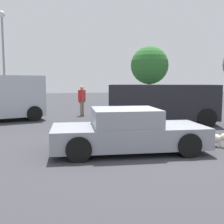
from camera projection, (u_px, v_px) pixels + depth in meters
name	position (u px, v px, depth m)	size (l,w,h in m)	color
ground_plane	(143.00, 152.00, 7.70)	(80.00, 80.00, 0.00)	#38383D
sedan_foreground	(128.00, 132.00, 7.69)	(4.38, 2.18, 1.22)	gray
dog	(217.00, 138.00, 8.27)	(0.50, 0.54, 0.43)	beige
suv_dark	(163.00, 102.00, 12.84)	(5.23, 3.43, 1.82)	black
pedestrian	(82.00, 98.00, 15.74)	(0.45, 0.45, 1.71)	gray
light_post_near	(3.00, 44.00, 18.11)	(0.44, 0.44, 6.56)	gray
tree_back_right	(150.00, 66.00, 26.16)	(3.59, 3.59, 5.29)	brown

